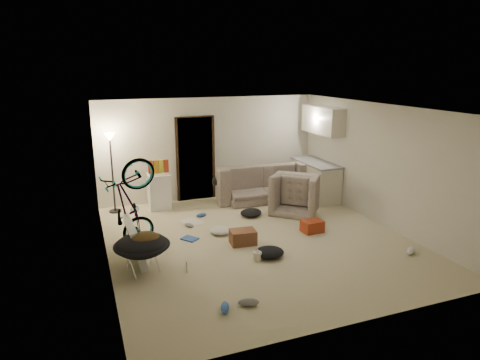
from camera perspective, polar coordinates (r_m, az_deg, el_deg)
name	(u,v)px	position (r m, az deg, el deg)	size (l,w,h in m)	color
floor	(257,240)	(8.30, 2.32, -8.00)	(5.50, 6.00, 0.02)	beige
ceiling	(259,108)	(7.67, 2.51, 9.60)	(5.50, 6.00, 0.02)	white
wall_back	(210,148)	(10.66, -3.98, 4.24)	(5.50, 0.02, 2.50)	silver
wall_front	(356,235)	(5.39, 15.18, -7.07)	(5.50, 0.02, 2.50)	silver
wall_left	(102,192)	(7.30, -17.95, -1.50)	(0.02, 6.00, 2.50)	silver
wall_right	(381,165)	(9.31, 18.25, 1.94)	(0.02, 6.00, 2.50)	silver
doorway	(195,159)	(10.56, -5.97, 2.82)	(0.85, 0.10, 2.04)	black
door_trim	(196,159)	(10.53, -5.93, 2.79)	(0.97, 0.04, 2.10)	black
floor_lamp	(111,156)	(9.88, -16.82, 3.12)	(0.28, 0.28, 1.81)	black
kitchen_counter	(315,181)	(10.90, 10.00, -0.08)	(0.60, 1.50, 0.88)	beige
counter_top	(316,163)	(10.79, 10.11, 2.28)	(0.64, 1.54, 0.04)	gray
kitchen_uppers	(323,120)	(10.68, 10.97, 7.84)	(0.38, 1.40, 0.65)	beige
sofa	(259,185)	(10.72, 2.59, -0.70)	(2.29, 0.90, 0.67)	#384038
armchair	(298,196)	(9.89, 7.78, -2.16)	(1.04, 0.91, 0.67)	#384038
bicycle	(131,225)	(7.96, -14.36, -5.89)	(0.60, 1.73, 0.91)	black
book_asset	(187,273)	(7.07, -7.07, -12.21)	(0.15, 0.20, 0.02)	#9A3117
mini_fridge	(159,191)	(10.10, -10.73, -1.48)	(0.48, 0.48, 0.82)	white
snack_box_0	(150,167)	(9.93, -11.86, 1.69)	(0.10, 0.07, 0.30)	#9A3117
snack_box_1	(156,167)	(9.95, -11.18, 1.75)	(0.10, 0.07, 0.30)	#B47316
snack_box_2	(161,166)	(9.97, -10.50, 1.81)	(0.10, 0.07, 0.30)	gold
snack_box_3	(166,166)	(9.99, -9.82, 1.87)	(0.10, 0.07, 0.30)	#9A3117
saucer_chair	(142,250)	(7.10, -12.92, -9.08)	(0.90, 0.90, 0.64)	silver
hoodie	(145,239)	(7.00, -12.57, -7.68)	(0.48, 0.40, 0.22)	#493619
sofa_drape	(223,181)	(10.34, -2.24, -0.10)	(0.56, 0.46, 0.28)	black
tv_box	(135,241)	(7.55, -13.86, -7.91)	(0.13, 1.05, 0.69)	silver
drink_case_a	(243,237)	(8.05, 0.39, -7.61)	(0.47, 0.34, 0.27)	brown
drink_case_b	(312,226)	(8.74, 9.61, -6.09)	(0.41, 0.30, 0.24)	#9A3117
juicer	(257,255)	(7.43, 2.33, -10.01)	(0.15, 0.15, 0.22)	white
newspaper	(191,222)	(9.23, -6.49, -5.57)	(0.37, 0.49, 0.01)	silver
book_blue	(190,239)	(8.34, -6.72, -7.79)	(0.22, 0.30, 0.03)	#305BB0
book_white	(239,241)	(8.21, -0.12, -8.07)	(0.18, 0.24, 0.02)	silver
shoe_0	(201,215)	(9.49, -5.19, -4.69)	(0.24, 0.10, 0.09)	#305BB0
shoe_1	(189,225)	(8.93, -6.79, -6.03)	(0.24, 0.10, 0.09)	slate
shoe_2	(225,307)	(6.06, -2.04, -16.63)	(0.28, 0.11, 0.10)	#305BB0
shoe_3	(249,302)	(6.16, 1.15, -15.99)	(0.30, 0.12, 0.11)	slate
shoe_4	(411,251)	(8.26, 21.82, -8.74)	(0.30, 0.12, 0.11)	white
clothes_lump_a	(269,252)	(7.57, 3.91, -9.59)	(0.52, 0.45, 0.17)	black
clothes_lump_b	(251,213)	(9.51, 1.48, -4.37)	(0.51, 0.44, 0.15)	black
clothes_lump_c	(220,231)	(8.54, -2.70, -6.75)	(0.43, 0.37, 0.13)	silver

